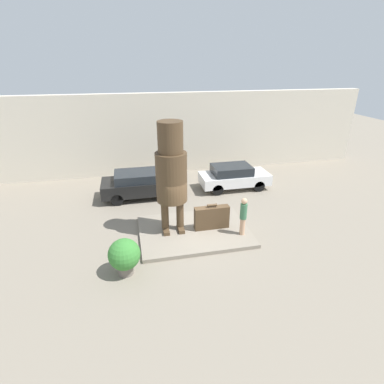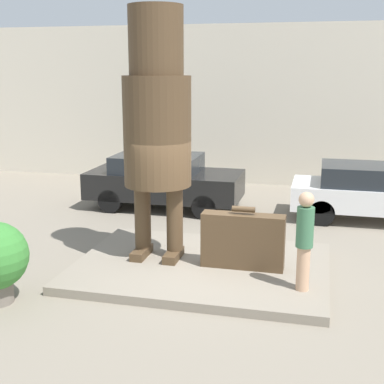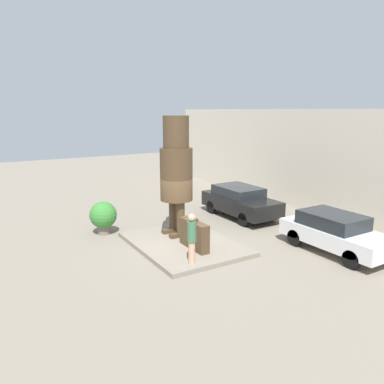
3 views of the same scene
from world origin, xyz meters
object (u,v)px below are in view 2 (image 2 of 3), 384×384
parked_car_white (371,191)px  tourist (305,237)px  statue_figure (157,115)px  giant_suitcase (243,241)px  parked_car_black (163,180)px

parked_car_white → tourist: bearing=-105.6°
statue_figure → parked_car_white: 6.51m
statue_figure → giant_suitcase: 2.88m
parked_car_white → giant_suitcase: bearing=-120.3°
statue_figure → parked_car_black: size_ratio=1.14×
statue_figure → parked_car_white: bearing=44.6°
tourist → parked_car_black: 6.64m
giant_suitcase → parked_car_white: size_ratio=0.38×
tourist → parked_car_black: bearing=127.9°
tourist → parked_car_white: tourist is taller
tourist → parked_car_white: (1.48, 5.31, -0.33)m
parked_car_black → parked_car_white: parked_car_black is taller
parked_car_black → parked_car_white: bearing=0.8°
tourist → parked_car_white: size_ratio=0.42×
tourist → parked_car_black: size_ratio=0.41×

